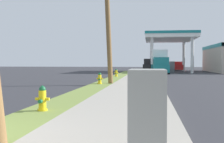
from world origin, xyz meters
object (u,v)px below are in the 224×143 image
truck_silver_at_forecourt (153,66)px  truck_teal_on_apron (159,62)px  fire_hydrant_nearest (42,100)px  truck_black_at_far_bay (152,66)px  car_red_by_near_pump (177,66)px  fire_hydrant_second (100,79)px  utility_cabinet (147,118)px  utility_pole_midground (107,5)px  fire_hydrant_third (116,73)px

truck_silver_at_forecourt → truck_teal_on_apron: 9.64m
fire_hydrant_nearest → truck_black_at_far_bay: (3.43, 33.66, 0.47)m
car_red_by_near_pump → fire_hydrant_second: bearing=-103.5°
utility_cabinet → truck_black_at_far_bay: (0.32, 37.55, 0.17)m
fire_hydrant_nearest → utility_pole_midground: 12.32m
car_red_by_near_pump → truck_teal_on_apron: bearing=-105.1°
utility_pole_midground → utility_cabinet: size_ratio=7.75×
fire_hydrant_second → car_red_by_near_pump: 34.59m
fire_hydrant_nearest → truck_black_at_far_bay: bearing=84.2°
fire_hydrant_third → utility_pole_midground: 9.76m
utility_pole_midground → car_red_by_near_pump: 33.79m
fire_hydrant_second → truck_silver_at_forecourt: 29.95m
fire_hydrant_nearest → truck_teal_on_apron: bearing=81.9°
fire_hydrant_nearest → car_red_by_near_pump: 44.56m
utility_pole_midground → truck_silver_at_forecourt: 29.20m
fire_hydrant_nearest → truck_silver_at_forecourt: bearing=84.8°
fire_hydrant_third → car_red_by_near_pump: (8.10, 24.17, 0.28)m
fire_hydrant_second → truck_black_at_far_bay: truck_black_at_far_bay is taller
truck_black_at_far_bay → truck_silver_at_forecourt: bearing=88.1°
utility_cabinet → truck_black_at_far_bay: truck_black_at_far_bay is taller
fire_hydrant_second → fire_hydrant_nearest: bearing=-89.5°
utility_cabinet → fire_hydrant_nearest: bearing=128.6°
utility_cabinet → truck_silver_at_forecourt: truck_silver_at_forecourt is taller
fire_hydrant_second → car_red_by_near_pump: car_red_by_near_pump is taller
utility_cabinet → truck_black_at_far_bay: 37.55m
fire_hydrant_nearest → fire_hydrant_third: same height
utility_cabinet → truck_teal_on_apron: 34.26m
car_red_by_near_pump → truck_black_at_far_bay: truck_black_at_far_bay is taller
fire_hydrant_second → fire_hydrant_third: 9.47m
car_red_by_near_pump → truck_teal_on_apron: 14.01m
fire_hydrant_third → utility_pole_midground: (0.37, -8.40, 4.96)m
fire_hydrant_nearest → truck_silver_at_forecourt: size_ratio=0.14×
fire_hydrant_third → truck_teal_on_apron: 11.60m
truck_black_at_far_bay → fire_hydrant_third: bearing=-104.2°
fire_hydrant_nearest → fire_hydrant_third: (-0.11, 19.68, 0.00)m
fire_hydrant_third → truck_silver_at_forecourt: 20.60m
utility_pole_midground → truck_silver_at_forecourt: utility_pole_midground is taller
utility_cabinet → truck_teal_on_apron: bearing=87.9°
fire_hydrant_nearest → fire_hydrant_third: bearing=90.3°
truck_teal_on_apron → truck_black_at_far_bay: truck_teal_on_apron is taller
truck_black_at_far_bay → fire_hydrant_second: bearing=-98.5°
utility_pole_midground → fire_hydrant_nearest: bearing=-91.3°
truck_silver_at_forecourt → truck_teal_on_apron: truck_teal_on_apron is taller
utility_pole_midground → utility_cabinet: bearing=-79.4°
fire_hydrant_nearest → fire_hydrant_third: size_ratio=1.00×
car_red_by_near_pump → truck_teal_on_apron: truck_teal_on_apron is taller
utility_pole_midground → truck_teal_on_apron: (4.08, 19.06, -3.92)m
fire_hydrant_second → fire_hydrant_third: size_ratio=1.00×
fire_hydrant_nearest → truck_black_at_far_bay: size_ratio=0.13×
fire_hydrant_nearest → utility_cabinet: 4.99m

